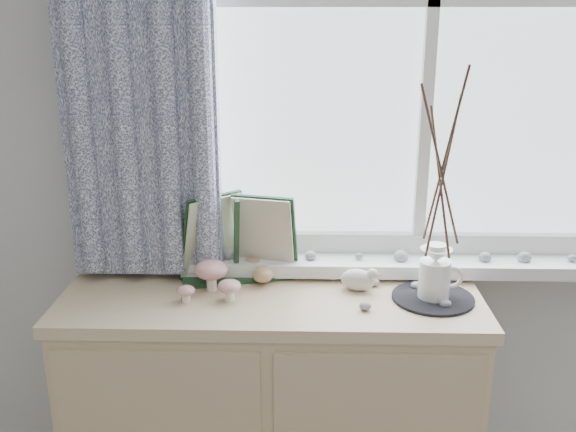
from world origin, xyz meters
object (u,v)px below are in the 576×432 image
object	(u,v)px
toadstool_cluster	(212,277)
sideboard	(272,421)
twig_pitcher	(443,168)
botanical_book	(236,240)

from	to	relation	value
toadstool_cluster	sideboard	bearing A→B (deg)	-0.15
twig_pitcher	sideboard	bearing A→B (deg)	170.64
sideboard	toadstool_cluster	distance (m)	0.50
sideboard	twig_pitcher	world-z (taller)	twig_pitcher
sideboard	twig_pitcher	size ratio (longest dim) A/B	1.82
sideboard	toadstool_cluster	bearing A→B (deg)	179.85
toadstool_cluster	twig_pitcher	xyz separation A→B (m)	(0.62, -0.02, 0.33)
botanical_book	toadstool_cluster	size ratio (longest dim) A/B	2.18
botanical_book	twig_pitcher	xyz separation A→B (m)	(0.56, -0.10, 0.24)
toadstool_cluster	botanical_book	bearing A→B (deg)	53.78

